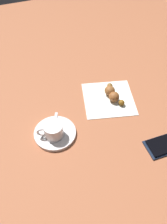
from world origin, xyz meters
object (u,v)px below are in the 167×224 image
object	(u,v)px
saucer	(55,133)
napkin	(109,99)
espresso_cup	(53,130)
sugar_packet	(48,130)
croissant	(112,94)
teaspoon	(53,133)

from	to	relation	value
saucer	napkin	size ratio (longest dim) A/B	0.75
espresso_cup	napkin	size ratio (longest dim) A/B	0.46
sugar_packet	napkin	distance (m)	0.25
sugar_packet	napkin	size ratio (longest dim) A/B	0.34
croissant	sugar_packet	bearing A→B (deg)	15.55
espresso_cup	sugar_packet	distance (m)	0.03
saucer	croissant	world-z (taller)	croissant
saucer	napkin	distance (m)	0.24
napkin	saucer	bearing A→B (deg)	20.25
croissant	saucer	bearing A→B (deg)	19.62
saucer	croissant	size ratio (longest dim) A/B	1.09
espresso_cup	teaspoon	size ratio (longest dim) A/B	0.71
saucer	espresso_cup	distance (m)	0.03
teaspoon	napkin	world-z (taller)	teaspoon
saucer	croissant	xyz separation A→B (m)	(-0.24, -0.08, 0.01)
teaspoon	sugar_packet	xyz separation A→B (m)	(0.01, -0.02, 0.00)
teaspoon	napkin	bearing A→B (deg)	-159.80
espresso_cup	croissant	xyz separation A→B (m)	(-0.24, -0.09, -0.02)
napkin	croissant	distance (m)	0.02
teaspoon	croissant	world-z (taller)	croissant
napkin	croissant	bearing A→B (deg)	-170.57
teaspoon	sugar_packet	bearing A→B (deg)	-49.24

